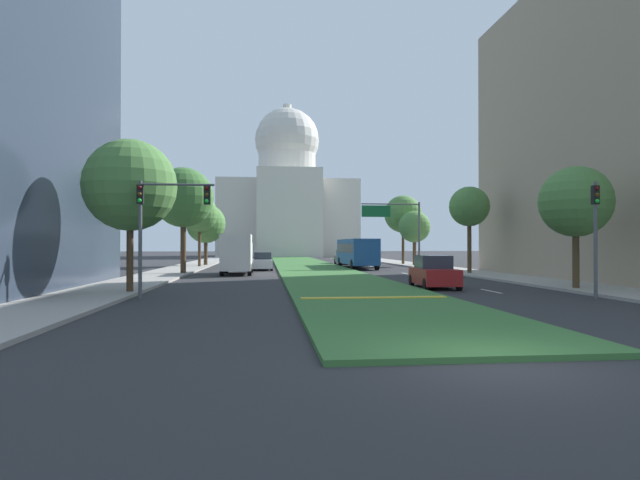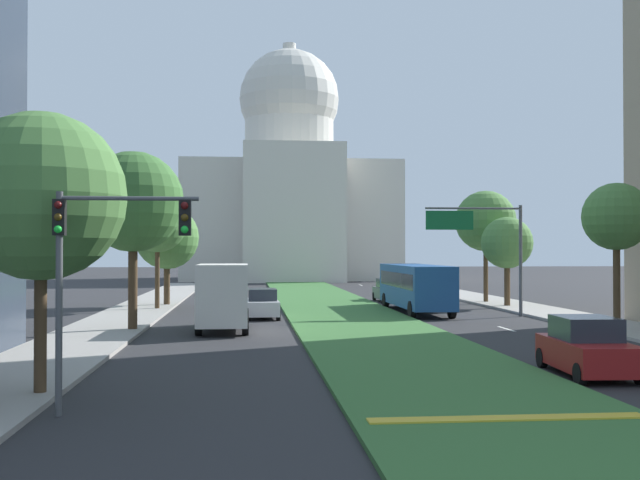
% 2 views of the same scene
% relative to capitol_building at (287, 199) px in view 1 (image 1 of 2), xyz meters
% --- Properties ---
extents(ground_plane, '(260.00, 260.00, 0.00)m').
position_rel_capitol_building_xyz_m(ground_plane, '(0.00, -48.61, -12.08)').
color(ground_plane, '#2B2B2D').
extents(grass_median, '(6.87, 88.87, 0.14)m').
position_rel_capitol_building_xyz_m(grass_median, '(0.00, -53.55, -12.01)').
color(grass_median, '#386B33').
rests_on(grass_median, ground_plane).
extents(median_curb_nose, '(6.19, 0.50, 0.04)m').
position_rel_capitol_building_xyz_m(median_curb_nose, '(0.00, -86.60, -11.92)').
color(median_curb_nose, gold).
rests_on(median_curb_nose, grass_median).
extents(lane_dashes_right, '(0.16, 66.82, 0.01)m').
position_rel_capitol_building_xyz_m(lane_dashes_right, '(6.98, -54.29, -12.08)').
color(lane_dashes_right, silver).
rests_on(lane_dashes_right, ground_plane).
extents(sidewalk_left, '(4.00, 88.87, 0.15)m').
position_rel_capitol_building_xyz_m(sidewalk_left, '(-12.52, -58.48, -12.01)').
color(sidewalk_left, '#9E9991').
rests_on(sidewalk_left, ground_plane).
extents(sidewalk_right, '(4.00, 88.87, 0.15)m').
position_rel_capitol_building_xyz_m(sidewalk_right, '(12.52, -58.48, -12.01)').
color(sidewalk_right, '#9E9991').
rests_on(sidewalk_right, ground_plane).
extents(capitol_building, '(28.23, 22.19, 32.12)m').
position_rel_capitol_building_xyz_m(capitol_building, '(0.00, 0.00, 0.00)').
color(capitol_building, beige).
rests_on(capitol_building, ground_plane).
extents(traffic_light_near_left, '(3.34, 0.35, 5.20)m').
position_rel_capitol_building_xyz_m(traffic_light_near_left, '(-9.18, -84.71, -8.29)').
color(traffic_light_near_left, '#515456').
rests_on(traffic_light_near_left, ground_plane).
extents(traffic_light_near_right, '(0.28, 0.35, 5.20)m').
position_rel_capitol_building_xyz_m(traffic_light_near_right, '(10.02, -86.56, -8.77)').
color(traffic_light_near_right, '#515456').
rests_on(traffic_light_near_right, ground_plane).
extents(overhead_guide_sign, '(5.77, 0.20, 6.50)m').
position_rel_capitol_building_xyz_m(overhead_guide_sign, '(8.05, -59.65, -7.43)').
color(overhead_guide_sign, '#515456').
rests_on(overhead_guide_sign, ground_plane).
extents(street_tree_left_near, '(4.42, 4.42, 7.46)m').
position_rel_capitol_building_xyz_m(street_tree_left_near, '(-11.04, -82.37, -6.85)').
color(street_tree_left_near, '#4C3823').
rests_on(street_tree_left_near, ground_plane).
extents(street_tree_right_near, '(3.68, 3.68, 6.47)m').
position_rel_capitol_building_xyz_m(street_tree_right_near, '(11.49, -82.79, -7.48)').
color(street_tree_right_near, '#4C3823').
rests_on(street_tree_right_near, ground_plane).
extents(street_tree_left_mid, '(4.78, 4.78, 8.55)m').
position_rel_capitol_building_xyz_m(street_tree_left_mid, '(-11.06, -66.15, -5.96)').
color(street_tree_left_mid, '#4C3823').
rests_on(street_tree_left_mid, ground_plane).
extents(street_tree_right_mid, '(3.19, 3.19, 7.04)m').
position_rel_capitol_building_xyz_m(street_tree_right_mid, '(11.64, -68.44, -6.69)').
color(street_tree_right_mid, '#4C3823').
rests_on(street_tree_right_mid, ground_plane).
extents(street_tree_left_far, '(3.76, 3.76, 7.49)m').
position_rel_capitol_building_xyz_m(street_tree_left_far, '(-11.42, -53.16, -6.50)').
color(street_tree_left_far, '#4C3823').
rests_on(street_tree_left_far, ground_plane).
extents(street_tree_right_far, '(3.48, 3.48, 6.12)m').
position_rel_capitol_building_xyz_m(street_tree_right_far, '(11.77, -52.84, -7.74)').
color(street_tree_right_far, '#4C3823').
rests_on(street_tree_right_far, ground_plane).
extents(street_tree_left_distant, '(4.38, 4.38, 6.95)m').
position_rel_capitol_building_xyz_m(street_tree_left_distant, '(-11.20, -49.52, -7.35)').
color(street_tree_left_distant, '#4C3823').
rests_on(street_tree_left_distant, ground_plane).
extents(street_tree_right_distant, '(4.41, 4.41, 8.21)m').
position_rel_capitol_building_xyz_m(street_tree_right_distant, '(11.59, -48.77, -6.10)').
color(street_tree_right_distant, '#4C3823').
rests_on(street_tree_right_distant, ground_plane).
extents(sedan_lead_stopped, '(2.22, 4.36, 1.79)m').
position_rel_capitol_building_xyz_m(sedan_lead_stopped, '(4.71, -80.30, -11.25)').
color(sedan_lead_stopped, maroon).
rests_on(sedan_lead_stopped, ground_plane).
extents(sedan_midblock, '(1.94, 4.52, 1.68)m').
position_rel_capitol_building_xyz_m(sedan_midblock, '(-4.84, -59.24, -11.30)').
color(sedan_midblock, '#BCBCC1').
rests_on(sedan_midblock, ground_plane).
extents(sedan_distant, '(1.87, 4.48, 1.74)m').
position_rel_capitol_building_xyz_m(sedan_distant, '(4.95, -46.15, -11.27)').
color(sedan_distant, '#4C5156').
rests_on(sedan_distant, ground_plane).
extents(box_truck_delivery, '(2.40, 6.40, 3.20)m').
position_rel_capitol_building_xyz_m(box_truck_delivery, '(-6.81, -66.15, -10.41)').
color(box_truck_delivery, '#BCBCC1').
rests_on(box_truck_delivery, ground_plane).
extents(city_bus, '(2.62, 11.00, 2.95)m').
position_rel_capitol_building_xyz_m(city_bus, '(4.71, -56.22, -10.31)').
color(city_bus, '#1E4C8C').
rests_on(city_bus, ground_plane).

